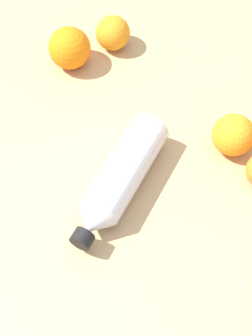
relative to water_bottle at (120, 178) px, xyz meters
The scene contains 5 objects.
ground_plane 0.05m from the water_bottle, 167.54° to the right, with size 2.40×2.40×0.00m, color tan.
water_bottle is the anchor object (origin of this frame).
orange_3 0.33m from the water_bottle, 108.44° to the left, with size 0.07×0.07×0.07m, color orange.
orange_4 0.29m from the water_bottle, 124.64° to the left, with size 0.08×0.08×0.08m, color orange.
orange_5 0.21m from the water_bottle, 39.16° to the left, with size 0.07×0.07×0.07m, color orange.
Camera 1 is at (0.15, -0.38, 0.71)m, focal length 53.12 mm.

